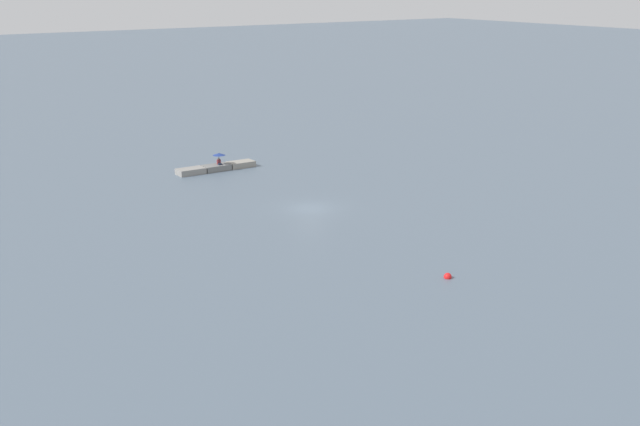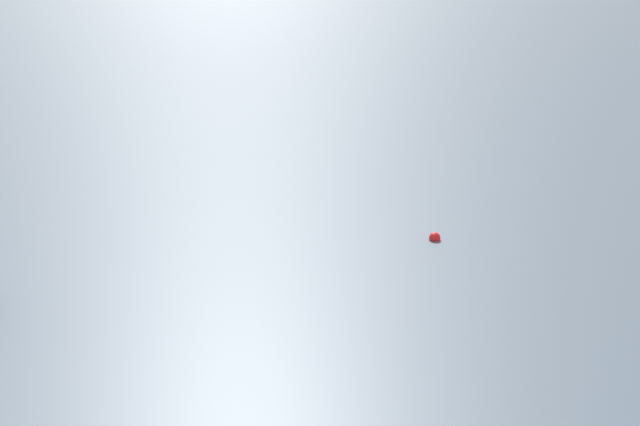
% 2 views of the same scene
% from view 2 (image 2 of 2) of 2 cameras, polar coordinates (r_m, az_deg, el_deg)
% --- Properties ---
extents(mooring_buoy_mid, '(0.55, 0.55, 0.55)m').
position_cam_2_polar(mooring_buoy_mid, '(41.36, 7.56, -1.64)').
color(mooring_buoy_mid, red).
rests_on(mooring_buoy_mid, ground_plane).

